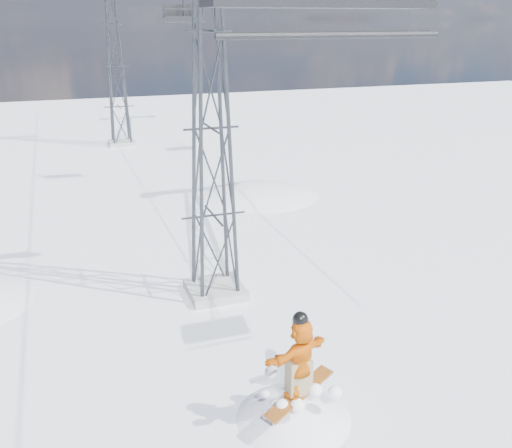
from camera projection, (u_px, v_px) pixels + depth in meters
name	position (u px, v px, depth m)	size (l,w,h in m)	color
snow_terrain	(61.00, 361.00, 32.11)	(39.00, 37.00, 22.00)	white
lift_tower_near	(211.00, 129.00, 17.00)	(5.20, 1.80, 11.43)	#999999
lift_tower_far	(116.00, 67.00, 39.17)	(5.20, 1.80, 11.43)	#999999
lift_chair_mid	(183.00, 12.00, 28.02)	(1.99, 0.57, 2.47)	black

